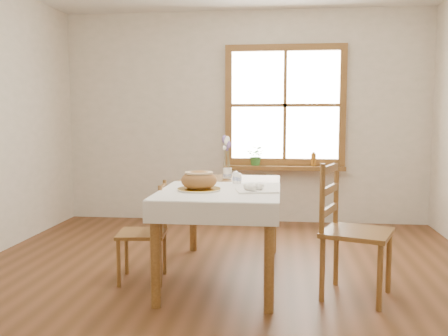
% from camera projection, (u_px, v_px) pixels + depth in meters
% --- Properties ---
extents(ground, '(5.00, 5.00, 0.00)m').
position_uv_depth(ground, '(220.00, 288.00, 3.85)').
color(ground, brown).
rests_on(ground, ground).
extents(room_walls, '(4.60, 5.10, 2.65)m').
position_uv_depth(room_walls, '(219.00, 64.00, 3.68)').
color(room_walls, silver).
rests_on(room_walls, ground).
extents(window, '(1.46, 0.08, 1.46)m').
position_uv_depth(window, '(285.00, 105.00, 6.08)').
color(window, '#93612D').
rests_on(window, ground).
extents(window_sill, '(1.46, 0.20, 0.05)m').
position_uv_depth(window_sill, '(284.00, 168.00, 6.10)').
color(window_sill, '#93612D').
rests_on(window_sill, ground).
extents(dining_table, '(0.90, 1.60, 0.75)m').
position_uv_depth(dining_table, '(224.00, 197.00, 4.08)').
color(dining_table, '#93612D').
rests_on(dining_table, ground).
extents(table_linen, '(0.91, 0.99, 0.01)m').
position_uv_depth(table_linen, '(219.00, 191.00, 3.77)').
color(table_linen, white).
rests_on(table_linen, dining_table).
extents(chair_left, '(0.43, 0.41, 0.80)m').
position_uv_depth(chair_left, '(142.00, 232.00, 3.99)').
color(chair_left, '#93612D').
rests_on(chair_left, ground).
extents(chair_right, '(0.61, 0.60, 0.99)m').
position_uv_depth(chair_right, '(357.00, 230.00, 3.61)').
color(chair_right, '#93612D').
rests_on(chair_right, ground).
extents(bread_plate, '(0.32, 0.32, 0.02)m').
position_uv_depth(bread_plate, '(199.00, 189.00, 3.77)').
color(bread_plate, white).
rests_on(bread_plate, table_linen).
extents(bread_loaf, '(0.27, 0.27, 0.15)m').
position_uv_depth(bread_loaf, '(199.00, 179.00, 3.76)').
color(bread_loaf, '#926033').
rests_on(bread_loaf, bread_plate).
extents(egg_napkin, '(0.34, 0.30, 0.01)m').
position_uv_depth(egg_napkin, '(256.00, 191.00, 3.73)').
color(egg_napkin, white).
rests_on(egg_napkin, table_linen).
extents(eggs, '(0.26, 0.25, 0.05)m').
position_uv_depth(eggs, '(256.00, 186.00, 3.72)').
color(eggs, white).
rests_on(eggs, egg_napkin).
extents(salt_shaker, '(0.06, 0.06, 0.09)m').
position_uv_depth(salt_shaker, '(239.00, 178.00, 4.16)').
color(salt_shaker, white).
rests_on(salt_shaker, table_linen).
extents(pepper_shaker, '(0.07, 0.07, 0.10)m').
position_uv_depth(pepper_shaker, '(236.00, 177.00, 4.16)').
color(pepper_shaker, white).
rests_on(pepper_shaker, table_linen).
extents(flower_vase, '(0.10, 0.10, 0.09)m').
position_uv_depth(flower_vase, '(227.00, 174.00, 4.54)').
color(flower_vase, white).
rests_on(flower_vase, dining_table).
extents(lavender_bouquet, '(0.15, 0.15, 0.28)m').
position_uv_depth(lavender_bouquet, '(227.00, 154.00, 4.52)').
color(lavender_bouquet, '#755CA4').
rests_on(lavender_bouquet, flower_vase).
extents(potted_plant, '(0.28, 0.29, 0.18)m').
position_uv_depth(potted_plant, '(256.00, 158.00, 6.12)').
color(potted_plant, '#33752E').
rests_on(potted_plant, window_sill).
extents(amber_bottle, '(0.08, 0.08, 0.17)m').
position_uv_depth(amber_bottle, '(314.00, 159.00, 6.04)').
color(amber_bottle, '#965D1B').
rests_on(amber_bottle, window_sill).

